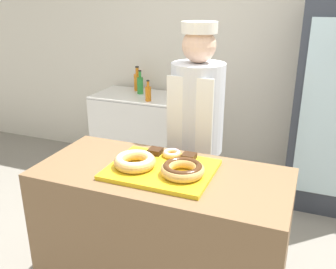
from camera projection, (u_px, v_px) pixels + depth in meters
name	position (u px, v px, depth m)	size (l,w,h in m)	color
wall_back	(243.00, 47.00, 3.74)	(8.00, 0.06, 2.70)	silver
display_counter	(162.00, 244.00, 2.19)	(1.39, 0.64, 0.94)	brown
serving_tray	(161.00, 170.00, 2.03)	(0.56, 0.44, 0.02)	yellow
donut_light_glaze	(135.00, 161.00, 2.02)	(0.23, 0.23, 0.06)	tan
donut_chocolate_glaze	(182.00, 169.00, 1.93)	(0.23, 0.23, 0.06)	tan
donut_mini_center	(172.00, 153.00, 2.15)	(0.11, 0.11, 0.03)	tan
brownie_back_left	(155.00, 151.00, 2.19)	(0.08, 0.08, 0.03)	#382111
brownie_back_right	(189.00, 157.00, 2.12)	(0.08, 0.08, 0.03)	#382111
baker_person	(196.00, 139.00, 2.61)	(0.36, 0.36, 1.68)	#4C4C51
chest_freezer	(146.00, 133.00, 4.07)	(1.08, 0.57, 0.85)	white
bottle_orange	(137.00, 81.00, 4.09)	(0.08, 0.08, 0.27)	orange
bottle_green	(140.00, 85.00, 3.96)	(0.07, 0.07, 0.25)	#2D8C38
bottle_red	(179.00, 86.00, 3.92)	(0.06, 0.06, 0.24)	red
bottle_orange_b	(148.00, 93.00, 3.69)	(0.06, 0.06, 0.21)	orange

